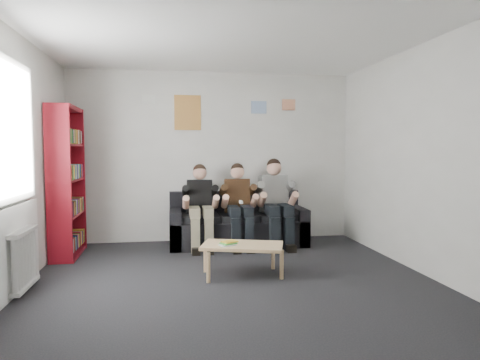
# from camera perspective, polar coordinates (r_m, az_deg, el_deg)

# --- Properties ---
(room_shell) EXTENTS (5.00, 5.00, 5.00)m
(room_shell) POSITION_cam_1_polar(r_m,az_deg,el_deg) (4.43, -0.61, 2.63)
(room_shell) COLOR black
(room_shell) RESTS_ON ground
(sofa) EXTENTS (2.07, 0.85, 0.80)m
(sofa) POSITION_cam_1_polar(r_m,az_deg,el_deg) (6.67, -0.38, -6.09)
(sofa) COLOR black
(sofa) RESTS_ON ground
(bookshelf) EXTENTS (0.31, 0.92, 2.05)m
(bookshelf) POSITION_cam_1_polar(r_m,az_deg,el_deg) (6.30, -22.03, -0.23)
(bookshelf) COLOR maroon
(bookshelf) RESTS_ON ground
(coffee_table) EXTENTS (0.92, 0.51, 0.37)m
(coffee_table) POSITION_cam_1_polar(r_m,az_deg,el_deg) (5.01, 0.33, -9.04)
(coffee_table) COLOR #DCC17F
(coffee_table) RESTS_ON ground
(game_cases) EXTENTS (0.21, 0.18, 0.04)m
(game_cases) POSITION_cam_1_polar(r_m,az_deg,el_deg) (4.96, -1.55, -8.43)
(game_cases) COLOR silver
(game_cases) RESTS_ON coffee_table
(person_left) EXTENTS (0.38, 0.81, 1.25)m
(person_left) POSITION_cam_1_polar(r_m,az_deg,el_deg) (6.37, -5.27, -3.55)
(person_left) COLOR black
(person_left) RESTS_ON sofa
(person_middle) EXTENTS (0.38, 0.82, 1.26)m
(person_middle) POSITION_cam_1_polar(r_m,az_deg,el_deg) (6.43, -0.13, -3.42)
(person_middle) COLOR #492D18
(person_middle) RESTS_ON sofa
(person_right) EXTENTS (0.42, 0.90, 1.33)m
(person_right) POSITION_cam_1_polar(r_m,az_deg,el_deg) (6.53, 4.89, -3.09)
(person_right) COLOR silver
(person_right) RESTS_ON sofa
(radiator) EXTENTS (0.10, 0.64, 0.60)m
(radiator) POSITION_cam_1_polar(r_m,az_deg,el_deg) (4.95, -26.81, -9.35)
(radiator) COLOR silver
(radiator) RESTS_ON ground
(window) EXTENTS (0.05, 1.30, 2.36)m
(window) POSITION_cam_1_polar(r_m,az_deg,el_deg) (4.86, -27.89, -1.50)
(window) COLOR white
(window) RESTS_ON room_shell
(poster_large) EXTENTS (0.42, 0.01, 0.55)m
(poster_large) POSITION_cam_1_polar(r_m,az_deg,el_deg) (6.90, -7.00, 8.91)
(poster_large) COLOR gold
(poster_large) RESTS_ON room_shell
(poster_blue) EXTENTS (0.25, 0.01, 0.20)m
(poster_blue) POSITION_cam_1_polar(r_m,az_deg,el_deg) (7.04, 2.52, 9.65)
(poster_blue) COLOR #3B7ACA
(poster_blue) RESTS_ON room_shell
(poster_pink) EXTENTS (0.22, 0.01, 0.18)m
(poster_pink) POSITION_cam_1_polar(r_m,az_deg,el_deg) (7.17, 6.50, 9.94)
(poster_pink) COLOR #C33D83
(poster_pink) RESTS_ON room_shell
(poster_sign) EXTENTS (0.20, 0.01, 0.14)m
(poster_sign) POSITION_cam_1_polar(r_m,az_deg,el_deg) (6.92, -12.07, 10.50)
(poster_sign) COLOR silver
(poster_sign) RESTS_ON room_shell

